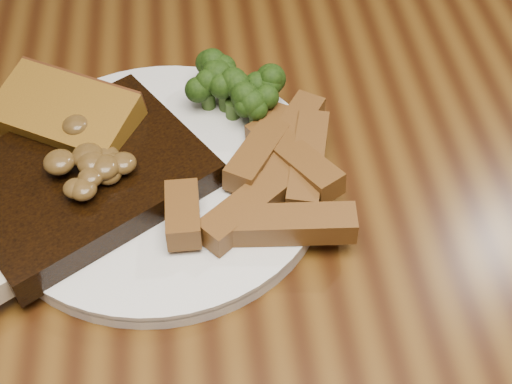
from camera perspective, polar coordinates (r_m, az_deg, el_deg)
dining_table at (r=0.64m, az=0.38°, el=-7.34°), size 1.60×0.90×0.75m
chair_far at (r=1.16m, az=7.91°, el=12.62°), size 0.57×0.57×0.92m
plate at (r=0.59m, az=-7.61°, el=0.88°), size 0.30×0.30×0.01m
steak at (r=0.58m, az=-13.72°, el=1.08°), size 0.23×0.21×0.03m
steak_bone at (r=0.54m, az=-13.97°, el=-4.08°), size 0.15×0.10×0.02m
mushroom_pile at (r=0.56m, az=-13.35°, el=3.03°), size 0.07×0.07×0.03m
garlic_bread at (r=0.62m, az=-14.62°, el=4.69°), size 0.13×0.11×0.03m
potato_wedges at (r=0.57m, az=-0.25°, el=1.41°), size 0.13×0.13×0.02m
broccoli_cluster at (r=0.62m, az=-2.46°, el=7.82°), size 0.07×0.07×0.04m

